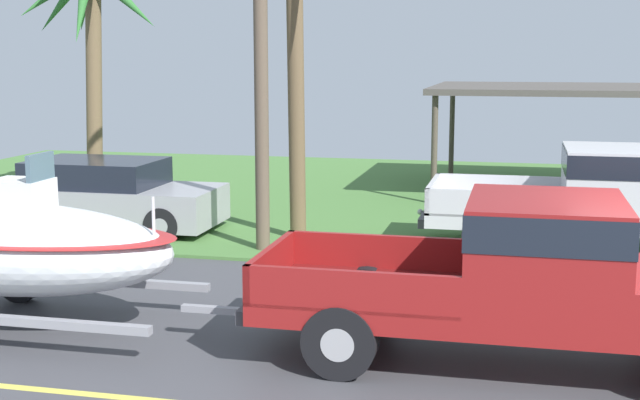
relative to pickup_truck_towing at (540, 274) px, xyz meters
The scene contains 8 objects.
ground 8.52m from the pickup_truck_towing, 79.25° to the left, with size 36.00×22.00×0.11m.
pickup_truck_towing is the anchor object (origin of this frame).
boat_on_trailer 6.50m from the pickup_truck_towing, behind, with size 5.72×2.19×2.20m.
parked_pickup_background 5.87m from the pickup_truck_towing, 77.78° to the left, with size 5.59×2.05×1.84m.
parked_sedan_far 9.90m from the pickup_truck_towing, 144.43° to the left, with size 4.33×1.91×1.38m.
carport_awning 12.55m from the pickup_truck_towing, 86.96° to the left, with size 6.09×5.45×2.63m.
palm_tree_mid 13.42m from the pickup_truck_towing, 138.25° to the left, with size 3.44×3.27×5.59m.
utility_pole 7.25m from the pickup_truck_towing, 134.30° to the left, with size 0.24×1.80×8.12m.
Camera 1 is at (-1.84, -9.41, 3.40)m, focal length 48.95 mm.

